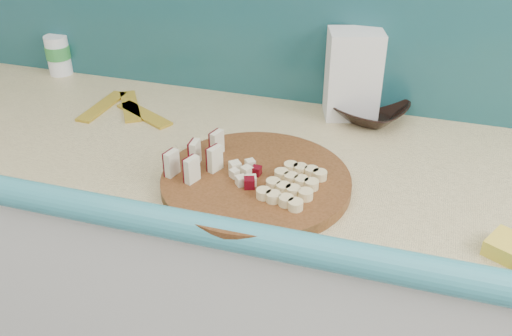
{
  "coord_description": "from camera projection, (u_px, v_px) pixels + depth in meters",
  "views": [
    {
      "loc": [
        0.37,
        0.45,
        1.54
      ],
      "look_at": [
        0.09,
        1.36,
        0.95
      ],
      "focal_mm": 40.0,
      "sensor_mm": 36.0,
      "label": 1
    }
  ],
  "objects": [
    {
      "name": "flour_bag",
      "position": [
        353.0,
        75.0,
        1.35
      ],
      "size": [
        0.15,
        0.12,
        0.21
      ],
      "primitive_type": "cube",
      "rotation": [
        0.0,
        0.0,
        0.3
      ],
      "color": "silver",
      "rests_on": "kitchen_counter"
    },
    {
      "name": "banana_peel",
      "position": [
        125.0,
        109.0,
        1.43
      ],
      "size": [
        0.24,
        0.2,
        0.01
      ],
      "rotation": [
        0.0,
        0.0,
        0.39
      ],
      "color": "gold",
      "rests_on": "kitchen_counter"
    },
    {
      "name": "cutting_board",
      "position": [
        256.0,
        182.0,
        1.13
      ],
      "size": [
        0.45,
        0.45,
        0.02
      ],
      "primitive_type": "cylinder",
      "rotation": [
        0.0,
        0.0,
        -0.22
      ],
      "color": "#45240E",
      "rests_on": "kitchen_counter"
    },
    {
      "name": "brown_bowl",
      "position": [
        370.0,
        111.0,
        1.38
      ],
      "size": [
        0.22,
        0.22,
        0.04
      ],
      "primitive_type": "imported",
      "rotation": [
        0.0,
        0.0,
        -0.36
      ],
      "color": "black",
      "rests_on": "kitchen_counter"
    },
    {
      "name": "apple_chunks",
      "position": [
        246.0,
        170.0,
        1.13
      ],
      "size": [
        0.06,
        0.06,
        0.02
      ],
      "color": "#F0E7C0",
      "rests_on": "cutting_board"
    },
    {
      "name": "banana_slices",
      "position": [
        293.0,
        184.0,
        1.09
      ],
      "size": [
        0.12,
        0.15,
        0.02
      ],
      "color": "beige",
      "rests_on": "cutting_board"
    },
    {
      "name": "apple_wedges",
      "position": [
        198.0,
        157.0,
        1.14
      ],
      "size": [
        0.1,
        0.15,
        0.05
      ],
      "color": "beige",
      "rests_on": "cutting_board"
    },
    {
      "name": "canister",
      "position": [
        58.0,
        54.0,
        1.61
      ],
      "size": [
        0.07,
        0.07,
        0.11
      ],
      "rotation": [
        0.0,
        0.0,
        0.25
      ],
      "color": "white",
      "rests_on": "kitchen_counter"
    },
    {
      "name": "kitchen_counter",
      "position": [
        275.0,
        304.0,
        1.49
      ],
      "size": [
        2.2,
        0.63,
        0.91
      ],
      "color": "white",
      "rests_on": "ground"
    },
    {
      "name": "backsplash",
      "position": [
        312.0,
        4.0,
        1.35
      ],
      "size": [
        2.2,
        0.02,
        0.5
      ],
      "primitive_type": "cube",
      "color": "teal",
      "rests_on": "kitchen_counter"
    }
  ]
}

